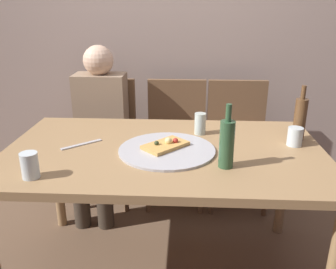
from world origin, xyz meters
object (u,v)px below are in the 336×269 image
(tumbler_near, at_px, (295,137))
(chair_left, at_px, (105,132))
(wine_bottle, at_px, (300,118))
(chair_middle, at_px, (176,134))
(tumbler_far, at_px, (30,165))
(beer_bottle, at_px, (227,143))
(table_knife, at_px, (82,144))
(wine_glass, at_px, (200,124))
(chair_right, at_px, (237,135))
(dining_table, at_px, (164,162))
(pizza_slice_last, at_px, (166,145))
(guest_in_sweater, at_px, (99,123))
(pizza_tray, at_px, (167,150))

(tumbler_near, relative_size, chair_left, 0.11)
(wine_bottle, xyz_separation_m, chair_middle, (-0.67, 0.70, -0.36))
(tumbler_near, relative_size, tumbler_far, 0.86)
(beer_bottle, height_order, chair_left, beer_bottle)
(table_knife, bearing_deg, chair_left, -125.30)
(wine_glass, distance_m, chair_right, 0.78)
(dining_table, height_order, pizza_slice_last, pizza_slice_last)
(tumbler_far, distance_m, chair_right, 1.61)
(table_knife, bearing_deg, chair_middle, -159.27)
(wine_bottle, relative_size, chair_middle, 0.32)
(tumbler_near, bearing_deg, beer_bottle, -143.83)
(dining_table, height_order, chair_right, chair_right)
(chair_middle, bearing_deg, chair_left, 0.00)
(wine_bottle, relative_size, chair_right, 0.32)
(pizza_slice_last, bearing_deg, wine_bottle, 14.08)
(dining_table, xyz_separation_m, beer_bottle, (0.29, -0.19, 0.19))
(pizza_slice_last, relative_size, wine_bottle, 0.85)
(beer_bottle, bearing_deg, chair_left, 126.68)
(table_knife, height_order, chair_left, chair_left)
(tumbler_far, height_order, chair_middle, chair_middle)
(guest_in_sweater, bearing_deg, tumbler_near, 151.30)
(chair_left, bearing_deg, pizza_tray, 120.11)
(guest_in_sweater, bearing_deg, dining_table, 125.23)
(tumbler_far, bearing_deg, pizza_tray, 29.55)
(tumbler_far, height_order, wine_glass, wine_glass)
(pizza_tray, height_order, wine_glass, wine_glass)
(beer_bottle, xyz_separation_m, wine_glass, (-0.10, 0.42, -0.05))
(pizza_tray, bearing_deg, pizza_slice_last, 105.69)
(table_knife, xyz_separation_m, chair_left, (-0.08, 0.85, -0.24))
(table_knife, bearing_deg, tumbler_near, 142.12)
(dining_table, height_order, table_knife, table_knife)
(chair_middle, xyz_separation_m, guest_in_sweater, (-0.54, -0.15, 0.13))
(dining_table, bearing_deg, tumbler_far, -147.16)
(dining_table, height_order, chair_left, chair_left)
(pizza_slice_last, bearing_deg, pizza_tray, -74.31)
(pizza_tray, bearing_deg, tumbler_near, 9.85)
(wine_glass, bearing_deg, guest_in_sweater, 144.40)
(table_knife, bearing_deg, dining_table, 136.05)
(wine_glass, bearing_deg, chair_right, 64.81)
(pizza_slice_last, xyz_separation_m, wine_glass, (0.18, 0.23, 0.04))
(wine_bottle, distance_m, chair_left, 1.44)
(chair_left, bearing_deg, tumbler_near, 145.90)
(pizza_tray, xyz_separation_m, wine_bottle, (0.69, 0.20, 0.11))
(tumbler_near, bearing_deg, table_knife, -177.04)
(dining_table, xyz_separation_m, pizza_tray, (0.02, -0.03, 0.08))
(pizza_slice_last, xyz_separation_m, tumbler_near, (0.65, 0.09, 0.02))
(beer_bottle, relative_size, chair_right, 0.32)
(chair_middle, bearing_deg, wine_glass, 103.20)
(pizza_slice_last, distance_m, tumbler_near, 0.66)
(pizza_slice_last, distance_m, chair_left, 1.05)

